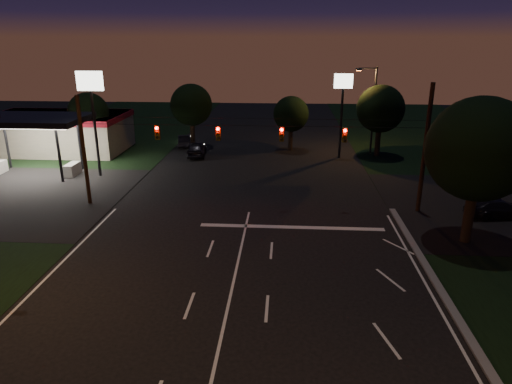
# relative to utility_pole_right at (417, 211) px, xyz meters

# --- Properties ---
(ground) EXTENTS (140.00, 140.00, 0.00)m
(ground) POSITION_rel_utility_pole_right_xyz_m (-12.00, -15.00, 0.00)
(ground) COLOR black
(ground) RESTS_ON ground
(stop_bar) EXTENTS (12.00, 0.50, 0.01)m
(stop_bar) POSITION_rel_utility_pole_right_xyz_m (-9.00, -3.50, 0.01)
(stop_bar) COLOR silver
(stop_bar) RESTS_ON ground
(utility_pole_right) EXTENTS (0.30, 0.30, 9.00)m
(utility_pole_right) POSITION_rel_utility_pole_right_xyz_m (0.00, 0.00, 0.00)
(utility_pole_right) COLOR black
(utility_pole_right) RESTS_ON ground
(utility_pole_left) EXTENTS (0.28, 0.28, 8.00)m
(utility_pole_left) POSITION_rel_utility_pole_right_xyz_m (-24.00, 0.00, 0.00)
(utility_pole_left) COLOR black
(utility_pole_left) RESTS_ON ground
(signal_span) EXTENTS (24.00, 0.40, 1.56)m
(signal_span) POSITION_rel_utility_pole_right_xyz_m (-12.00, -0.04, 5.50)
(signal_span) COLOR black
(signal_span) RESTS_ON ground
(gas_station) EXTENTS (14.20, 16.10, 5.25)m
(gas_station) POSITION_rel_utility_pole_right_xyz_m (-33.86, 15.39, 2.38)
(gas_station) COLOR gray
(gas_station) RESTS_ON ground
(pole_sign_left_near) EXTENTS (2.20, 0.30, 9.10)m
(pole_sign_left_near) POSITION_rel_utility_pole_right_xyz_m (-26.00, 7.00, 6.98)
(pole_sign_left_near) COLOR black
(pole_sign_left_near) RESTS_ON ground
(pole_sign_right) EXTENTS (1.80, 0.30, 8.40)m
(pole_sign_right) POSITION_rel_utility_pole_right_xyz_m (-4.00, 15.00, 6.24)
(pole_sign_right) COLOR black
(pole_sign_right) RESTS_ON ground
(street_light_right_far) EXTENTS (2.20, 0.35, 9.00)m
(street_light_right_far) POSITION_rel_utility_pole_right_xyz_m (-0.76, 17.00, 5.24)
(street_light_right_far) COLOR black
(street_light_right_far) RESTS_ON ground
(tree_right_near) EXTENTS (6.00, 6.00, 8.76)m
(tree_right_near) POSITION_rel_utility_pole_right_xyz_m (1.53, -4.83, 5.68)
(tree_right_near) COLOR black
(tree_right_near) RESTS_ON ground
(tree_far_a) EXTENTS (4.20, 4.20, 6.42)m
(tree_far_a) POSITION_rel_utility_pole_right_xyz_m (-29.98, 15.12, 4.26)
(tree_far_a) COLOR black
(tree_far_a) RESTS_ON ground
(tree_far_b) EXTENTS (4.60, 4.60, 6.98)m
(tree_far_b) POSITION_rel_utility_pole_right_xyz_m (-19.98, 19.13, 4.61)
(tree_far_b) COLOR black
(tree_far_b) RESTS_ON ground
(tree_far_c) EXTENTS (3.80, 3.80, 5.86)m
(tree_far_c) POSITION_rel_utility_pole_right_xyz_m (-8.98, 18.10, 3.90)
(tree_far_c) COLOR black
(tree_far_c) RESTS_ON ground
(tree_far_d) EXTENTS (4.80, 4.80, 7.30)m
(tree_far_d) POSITION_rel_utility_pole_right_xyz_m (0.02, 16.13, 4.83)
(tree_far_d) COLOR black
(tree_far_d) RESTS_ON ground
(tree_far_e) EXTENTS (4.00, 4.00, 6.18)m
(tree_far_e) POSITION_rel_utility_pole_right_xyz_m (8.02, 14.11, 4.11)
(tree_far_e) COLOR black
(tree_far_e) RESTS_ON ground
(car_oncoming_a) EXTENTS (2.19, 4.60, 1.52)m
(car_oncoming_a) POSITION_rel_utility_pole_right_xyz_m (-18.74, 14.73, 0.76)
(car_oncoming_a) COLOR black
(car_oncoming_a) RESTS_ON ground
(car_oncoming_b) EXTENTS (2.07, 4.03, 1.26)m
(car_oncoming_b) POSITION_rel_utility_pole_right_xyz_m (-21.00, 19.15, 0.63)
(car_oncoming_b) COLOR black
(car_oncoming_b) RESTS_ON ground
(car_cross) EXTENTS (4.66, 2.36, 1.30)m
(car_cross) POSITION_rel_utility_pole_right_xyz_m (5.19, -0.78, 0.65)
(car_cross) COLOR black
(car_cross) RESTS_ON ground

